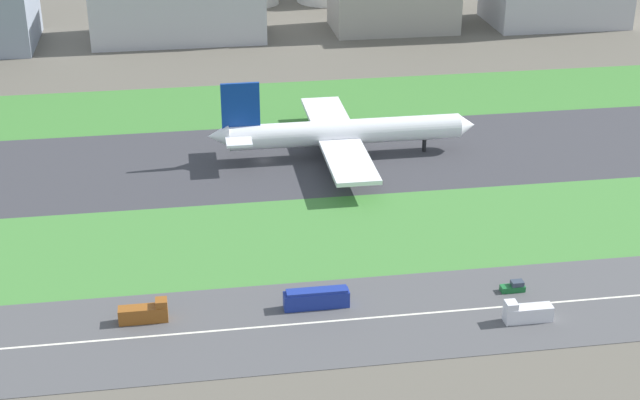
% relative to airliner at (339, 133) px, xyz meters
% --- Properties ---
extents(ground_plane, '(800.00, 800.00, 0.00)m').
position_rel_airliner_xyz_m(ground_plane, '(-18.18, -0.00, -6.23)').
color(ground_plane, '#5B564C').
extents(runway, '(280.00, 46.00, 0.10)m').
position_rel_airliner_xyz_m(runway, '(-18.18, -0.00, -6.18)').
color(runway, '#38383D').
rests_on(runway, ground_plane).
extents(grass_median_north, '(280.00, 36.00, 0.10)m').
position_rel_airliner_xyz_m(grass_median_north, '(-18.18, 41.00, -6.18)').
color(grass_median_north, '#3D7A33').
rests_on(grass_median_north, ground_plane).
extents(grass_median_south, '(280.00, 36.00, 0.10)m').
position_rel_airliner_xyz_m(grass_median_south, '(-18.18, -41.00, -6.18)').
color(grass_median_south, '#427F38').
rests_on(grass_median_south, ground_plane).
extents(highway, '(280.00, 28.00, 0.10)m').
position_rel_airliner_xyz_m(highway, '(-18.18, -73.00, -6.18)').
color(highway, '#4C4C4F').
rests_on(highway, ground_plane).
extents(highway_centerline, '(266.00, 0.50, 0.01)m').
position_rel_airliner_xyz_m(highway_centerline, '(-18.18, -73.00, -6.13)').
color(highway_centerline, silver).
rests_on(highway_centerline, highway).
extents(airliner, '(65.00, 56.00, 19.70)m').
position_rel_airliner_xyz_m(airliner, '(0.00, 0.00, 0.00)').
color(airliner, white).
rests_on(airliner, runway).
extents(car_3, '(4.40, 1.80, 2.00)m').
position_rel_airliner_xyz_m(car_3, '(20.51, -68.00, -5.31)').
color(car_3, '#19662D').
rests_on(car_3, highway).
extents(truck_1, '(8.40, 2.50, 4.00)m').
position_rel_airliner_xyz_m(truck_1, '(19.26, -78.00, -4.56)').
color(truck_1, silver).
rests_on(truck_1, highway).
extents(bus_0, '(11.60, 2.50, 3.50)m').
position_rel_airliner_xyz_m(bus_0, '(-15.77, -68.00, -4.41)').
color(bus_0, navy).
rests_on(bus_0, highway).
extents(truck_0, '(8.40, 2.50, 4.00)m').
position_rel_airliner_xyz_m(truck_0, '(-45.60, -68.00, -4.56)').
color(truck_0, brown).
rests_on(truck_0, highway).
extents(hangar_building, '(57.63, 29.33, 24.61)m').
position_rel_airliner_xyz_m(hangar_building, '(-35.71, 114.00, 6.08)').
color(hangar_building, '#B2B2B7').
rests_on(hangar_building, ground_plane).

